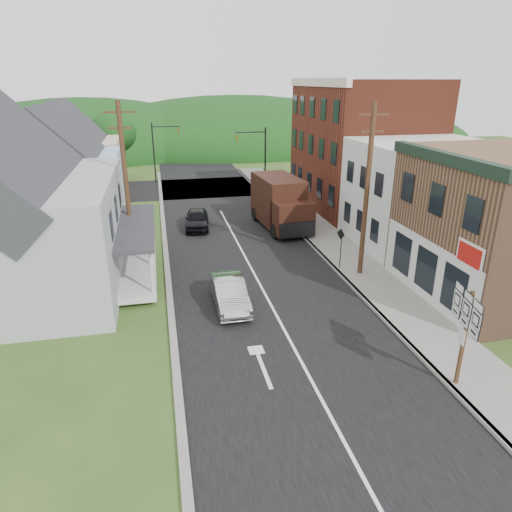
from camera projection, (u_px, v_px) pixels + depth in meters
ground at (276, 316)px, 20.61m from camera, size 120.00×120.00×0.00m
road at (238, 243)px, 29.73m from camera, size 9.00×90.00×0.02m
cross_road at (208, 187)px, 45.23m from camera, size 60.00×9.00×0.02m
sidewalk_right at (334, 246)px, 29.04m from camera, size 2.80×55.00×0.15m
curb_right at (314, 247)px, 28.78m from camera, size 0.20×55.00×0.15m
curb_left at (166, 259)px, 26.97m from camera, size 0.30×55.00×0.12m
storefront_tan at (508, 226)px, 21.58m from camera, size 8.00×8.00×7.00m
storefront_white at (422, 195)px, 28.51m from camera, size 8.00×7.00×6.50m
storefront_red at (360, 146)px, 36.54m from camera, size 8.00×12.00×10.00m
house_gray at (8, 206)px, 22.19m from camera, size 10.20×12.24×8.35m
house_blue at (69, 174)px, 32.62m from camera, size 7.14×8.16×7.28m
house_cream at (79, 155)px, 40.72m from camera, size 7.14×8.16×7.28m
utility_pole_right at (367, 191)px, 23.23m from camera, size 1.60×0.26×9.00m
utility_pole_left at (126, 184)px, 24.95m from camera, size 1.60×0.26×9.00m
traffic_signal_right at (258, 153)px, 41.53m from camera, size 2.87×0.20×6.00m
traffic_signal_left at (160, 145)px, 46.22m from camera, size 2.87×0.20×6.00m
tree_left_d at (112, 133)px, 46.26m from camera, size 4.80×4.80×6.94m
forested_ridge at (187, 149)px, 70.76m from camera, size 90.00×30.00×16.00m
silver_sedan at (230, 293)px, 21.22m from camera, size 1.45×4.10×1.35m
dark_sedan at (197, 219)px, 32.49m from camera, size 2.03×4.15×1.36m
delivery_van at (281, 203)px, 32.24m from camera, size 3.15×6.61×3.58m
route_sign_cluster at (465, 325)px, 14.99m from camera, size 0.50×1.97×3.51m
warning_sign at (341, 243)px, 25.00m from camera, size 0.23×0.60×2.28m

